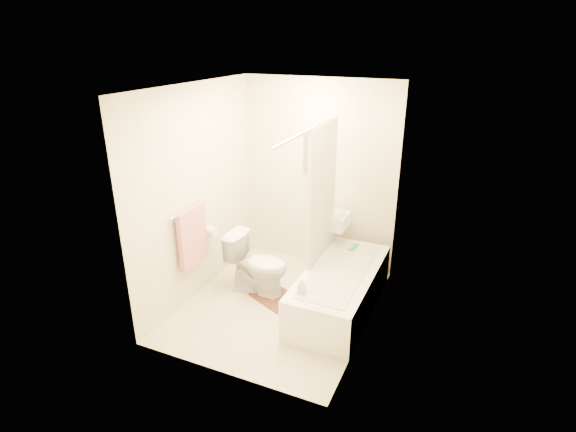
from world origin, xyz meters
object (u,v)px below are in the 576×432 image
at_px(sink, 329,240).
at_px(soap_bottle, 302,286).
at_px(toilet, 258,265).
at_px(bathtub, 340,289).
at_px(bath_mat, 276,297).

relative_size(sink, soap_bottle, 5.29).
distance_m(toilet, soap_bottle, 0.95).
height_order(toilet, bathtub, toilet).
height_order(toilet, soap_bottle, toilet).
height_order(sink, bath_mat, sink).
distance_m(sink, bathtub, 0.84).
bearing_deg(soap_bottle, bath_mat, 137.51).
bearing_deg(sink, soap_bottle, -82.21).
distance_m(sink, bath_mat, 1.00).
xyz_separation_m(toilet, soap_bottle, (0.77, -0.53, 0.19)).
distance_m(toilet, sink, 0.99).
bearing_deg(bath_mat, toilet, 168.54).
relative_size(toilet, bath_mat, 1.37).
height_order(bathtub, bath_mat, bathtub).
bearing_deg(bathtub, toilet, -176.21).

